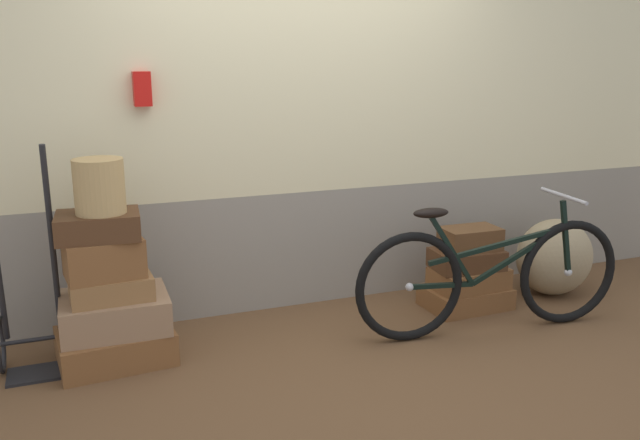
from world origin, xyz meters
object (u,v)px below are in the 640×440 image
suitcase_3 (104,258)px  suitcase_5 (465,297)px  bicycle (491,277)px  suitcase_6 (469,278)px  wicker_basket (99,186)px  suitcase_7 (467,259)px  luggage_trolley (32,320)px  burlap_sack (554,257)px  suitcase_4 (98,226)px  suitcase_0 (116,346)px  suitcase_8 (470,238)px  suitcase_2 (111,287)px  suitcase_1 (115,312)px

suitcase_3 → suitcase_5: (2.34, 0.01, -0.55)m
suitcase_3 → bicycle: (2.24, -0.39, -0.26)m
suitcase_6 → wicker_basket: wicker_basket is taller
suitcase_3 → suitcase_7: suitcase_3 is taller
luggage_trolley → suitcase_5: bearing=-1.4°
luggage_trolley → burlap_sack: 3.47m
suitcase_3 → suitcase_4: 0.18m
suitcase_0 → suitcase_3: size_ratio=1.52×
suitcase_8 → suitcase_4: bearing=-179.0°
suitcase_7 → burlap_sack: size_ratio=0.82×
suitcase_4 → suitcase_7: size_ratio=0.94×
suitcase_3 → luggage_trolley: luggage_trolley is taller
suitcase_0 → suitcase_5: size_ratio=1.10×
suitcase_4 → wicker_basket: (0.02, -0.01, 0.22)m
suitcase_2 → suitcase_8: bearing=-2.5°
suitcase_4 → luggage_trolley: bearing=175.1°
suitcase_4 → wicker_basket: wicker_basket is taller
suitcase_6 → suitcase_3: bearing=175.3°
suitcase_3 → suitcase_4: suitcase_4 is taller
suitcase_2 → wicker_basket: 0.57m
suitcase_2 → suitcase_4: size_ratio=1.00×
suitcase_6 → bicycle: bicycle is taller
suitcase_1 → wicker_basket: bearing=-136.1°
suitcase_4 → suitcase_3: bearing=-51.7°
suitcase_6 → suitcase_7: bearing=151.3°
suitcase_0 → suitcase_4: bearing=153.8°
suitcase_6 → wicker_basket: (-2.33, 0.02, 0.80)m
suitcase_7 → burlap_sack: 0.75m
burlap_sack → suitcase_7: bearing=-179.0°
suitcase_0 → suitcase_4: 0.70m
suitcase_0 → bicycle: 2.26m
suitcase_0 → suitcase_6: 2.32m
suitcase_2 → burlap_sack: (3.05, 0.00, -0.17)m
wicker_basket → suitcase_4: bearing=146.2°
suitcase_6 → wicker_basket: bearing=175.1°
suitcase_8 → bicycle: bearing=-103.7°
suitcase_1 → suitcase_2: suitcase_2 is taller
suitcase_0 → suitcase_2: suitcase_2 is taller
wicker_basket → bicycle: size_ratio=0.17×
suitcase_1 → suitcase_2: (-0.01, -0.03, 0.16)m
suitcase_3 → suitcase_4: size_ratio=0.93×
bicycle → suitcase_6: bearing=74.8°
burlap_sack → suitcase_2: bearing=-179.9°
suitcase_0 → suitcase_8: (2.32, -0.00, 0.40)m
suitcase_3 → burlap_sack: bearing=-6.4°
suitcase_3 → suitcase_8: bearing=-6.5°
suitcase_5 → suitcase_3: bearing=178.4°
suitcase_1 → luggage_trolley: 0.43m
suitcase_8 → burlap_sack: suitcase_8 is taller
wicker_basket → burlap_sack: bearing=0.1°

